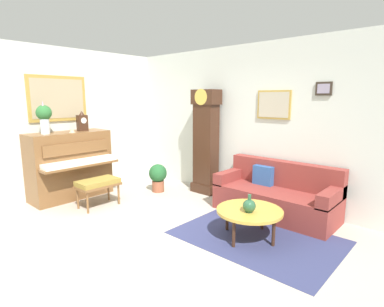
{
  "coord_description": "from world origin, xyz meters",
  "views": [
    {
      "loc": [
        3.21,
        -2.43,
        1.87
      ],
      "look_at": [
        -0.17,
        1.3,
        0.94
      ],
      "focal_mm": 28.56,
      "sensor_mm": 36.0,
      "label": 1
    }
  ],
  "objects_px": {
    "flower_vase": "(44,116)",
    "teacup": "(72,131)",
    "mantel_clock": "(82,122)",
    "couch": "(276,195)",
    "green_jug": "(249,206)",
    "grandfather_clock": "(206,144)",
    "coffee_table": "(249,211)",
    "piano_bench": "(98,184)",
    "potted_plant": "(158,176)",
    "piano": "(70,165)"
  },
  "relations": [
    {
      "from": "mantel_clock",
      "to": "teacup",
      "type": "distance_m",
      "value": 0.33
    },
    {
      "from": "green_jug",
      "to": "potted_plant",
      "type": "distance_m",
      "value": 2.6
    },
    {
      "from": "piano",
      "to": "teacup",
      "type": "height_order",
      "value": "teacup"
    },
    {
      "from": "piano",
      "to": "grandfather_clock",
      "type": "relative_size",
      "value": 0.71
    },
    {
      "from": "flower_vase",
      "to": "potted_plant",
      "type": "distance_m",
      "value": 2.33
    },
    {
      "from": "couch",
      "to": "mantel_clock",
      "type": "bearing_deg",
      "value": -155.25
    },
    {
      "from": "couch",
      "to": "mantel_clock",
      "type": "height_order",
      "value": "mantel_clock"
    },
    {
      "from": "grandfather_clock",
      "to": "potted_plant",
      "type": "xyz_separation_m",
      "value": [
        -0.73,
        -0.62,
        -0.64
      ]
    },
    {
      "from": "coffee_table",
      "to": "green_jug",
      "type": "xyz_separation_m",
      "value": [
        0.05,
        -0.09,
        0.12
      ]
    },
    {
      "from": "piano_bench",
      "to": "teacup",
      "type": "bearing_deg",
      "value": -176.61
    },
    {
      "from": "grandfather_clock",
      "to": "teacup",
      "type": "bearing_deg",
      "value": -129.0
    },
    {
      "from": "piano",
      "to": "potted_plant",
      "type": "xyz_separation_m",
      "value": [
        0.95,
        1.33,
        -0.31
      ]
    },
    {
      "from": "coffee_table",
      "to": "green_jug",
      "type": "bearing_deg",
      "value": -62.59
    },
    {
      "from": "mantel_clock",
      "to": "teacup",
      "type": "relative_size",
      "value": 3.28
    },
    {
      "from": "couch",
      "to": "mantel_clock",
      "type": "relative_size",
      "value": 5.0
    },
    {
      "from": "piano_bench",
      "to": "green_jug",
      "type": "distance_m",
      "value": 2.7
    },
    {
      "from": "teacup",
      "to": "mantel_clock",
      "type": "bearing_deg",
      "value": 113.34
    },
    {
      "from": "mantel_clock",
      "to": "potted_plant",
      "type": "height_order",
      "value": "mantel_clock"
    },
    {
      "from": "green_jug",
      "to": "piano_bench",
      "type": "bearing_deg",
      "value": -166.81
    },
    {
      "from": "grandfather_clock",
      "to": "green_jug",
      "type": "height_order",
      "value": "grandfather_clock"
    },
    {
      "from": "coffee_table",
      "to": "teacup",
      "type": "distance_m",
      "value": 3.5
    },
    {
      "from": "piano",
      "to": "grandfather_clock",
      "type": "distance_m",
      "value": 2.6
    },
    {
      "from": "flower_vase",
      "to": "teacup",
      "type": "height_order",
      "value": "flower_vase"
    },
    {
      "from": "piano",
      "to": "teacup",
      "type": "bearing_deg",
      "value": 10.49
    },
    {
      "from": "piano_bench",
      "to": "potted_plant",
      "type": "relative_size",
      "value": 1.25
    },
    {
      "from": "coffee_table",
      "to": "mantel_clock",
      "type": "xyz_separation_m",
      "value": [
        -3.42,
        -0.48,
        1.04
      ]
    },
    {
      "from": "piano",
      "to": "coffee_table",
      "type": "distance_m",
      "value": 3.51
    },
    {
      "from": "piano",
      "to": "teacup",
      "type": "xyz_separation_m",
      "value": [
        0.12,
        0.02,
        0.64
      ]
    },
    {
      "from": "grandfather_clock",
      "to": "couch",
      "type": "height_order",
      "value": "grandfather_clock"
    },
    {
      "from": "couch",
      "to": "teacup",
      "type": "height_order",
      "value": "teacup"
    },
    {
      "from": "teacup",
      "to": "green_jug",
      "type": "bearing_deg",
      "value": 11.14
    },
    {
      "from": "piano",
      "to": "teacup",
      "type": "distance_m",
      "value": 0.65
    },
    {
      "from": "grandfather_clock",
      "to": "coffee_table",
      "type": "distance_m",
      "value": 2.18
    },
    {
      "from": "flower_vase",
      "to": "potted_plant",
      "type": "bearing_deg",
      "value": 61.32
    },
    {
      "from": "grandfather_clock",
      "to": "flower_vase",
      "type": "distance_m",
      "value": 2.95
    },
    {
      "from": "piano_bench",
      "to": "potted_plant",
      "type": "xyz_separation_m",
      "value": [
        0.12,
        1.27,
        -0.08
      ]
    },
    {
      "from": "coffee_table",
      "to": "potted_plant",
      "type": "height_order",
      "value": "potted_plant"
    },
    {
      "from": "grandfather_clock",
      "to": "potted_plant",
      "type": "distance_m",
      "value": 1.15
    },
    {
      "from": "green_jug",
      "to": "potted_plant",
      "type": "relative_size",
      "value": 0.43
    },
    {
      "from": "grandfather_clock",
      "to": "coffee_table",
      "type": "height_order",
      "value": "grandfather_clock"
    },
    {
      "from": "piano_bench",
      "to": "couch",
      "type": "distance_m",
      "value": 3.01
    },
    {
      "from": "piano_bench",
      "to": "grandfather_clock",
      "type": "distance_m",
      "value": 2.14
    },
    {
      "from": "piano",
      "to": "grandfather_clock",
      "type": "height_order",
      "value": "grandfather_clock"
    },
    {
      "from": "grandfather_clock",
      "to": "green_jug",
      "type": "distance_m",
      "value": 2.24
    },
    {
      "from": "flower_vase",
      "to": "green_jug",
      "type": "height_order",
      "value": "flower_vase"
    },
    {
      "from": "piano_bench",
      "to": "green_jug",
      "type": "relative_size",
      "value": 2.92
    },
    {
      "from": "piano",
      "to": "flower_vase",
      "type": "distance_m",
      "value": 1.01
    },
    {
      "from": "piano_bench",
      "to": "couch",
      "type": "xyz_separation_m",
      "value": [
        2.45,
        1.74,
        -0.09
      ]
    },
    {
      "from": "mantel_clock",
      "to": "piano",
      "type": "bearing_deg",
      "value": -90.54
    },
    {
      "from": "mantel_clock",
      "to": "coffee_table",
      "type": "bearing_deg",
      "value": 7.95
    }
  ]
}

